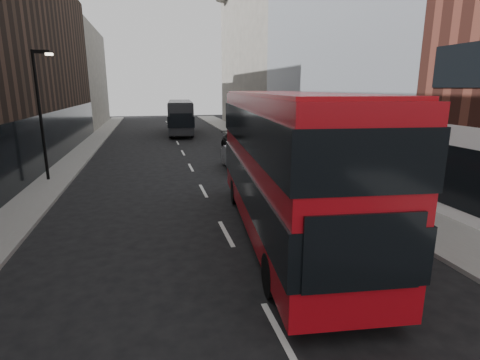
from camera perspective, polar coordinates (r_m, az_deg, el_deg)
sidewalk_right at (r=31.67m, az=5.16°, el=4.50°), size 3.00×80.00×0.15m
sidewalk_left at (r=30.56m, az=-23.65°, el=3.05°), size 2.00×80.00×0.15m
building_modern_block at (r=29.55m, az=16.23°, el=22.51°), size 5.03×22.00×20.00m
building_victorian at (r=50.75m, az=2.62°, el=18.89°), size 6.50×24.00×21.00m
building_left_mid at (r=35.82m, az=-29.07°, el=15.08°), size 5.00×24.00×14.00m
building_left_far at (r=57.34m, az=-23.20°, el=14.09°), size 5.00×20.00×13.00m
street_lamp at (r=23.35m, az=-28.07°, el=9.78°), size 1.06×0.22×7.00m
red_bus at (r=13.05m, az=6.83°, el=3.21°), size 4.23×12.72×5.05m
grey_bus at (r=44.38m, az=-9.05°, el=9.57°), size 3.54×11.74×3.74m
car_a at (r=18.31m, az=6.89°, el=-0.58°), size 1.63×3.89×1.32m
car_b at (r=24.41m, az=-0.34°, el=3.37°), size 1.69×4.59×1.50m
car_c at (r=31.30m, az=-0.03°, el=5.76°), size 2.58×5.55×1.57m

